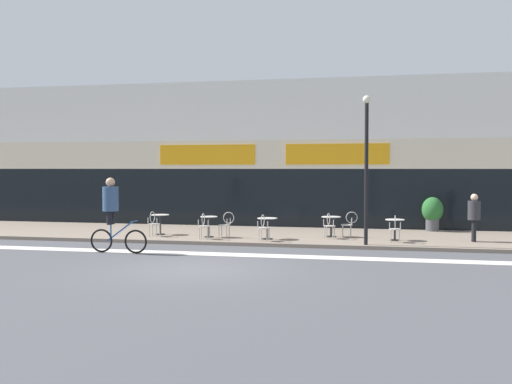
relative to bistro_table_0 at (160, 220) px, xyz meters
The scene contains 20 objects.
ground_plane 7.05m from the bistro_table_0, 61.35° to the right, with size 120.00×120.00×0.00m, color #4C4C51.
sidewalk_slab 3.59m from the bistro_table_0, 17.91° to the left, with size 40.00×5.50×0.12m, color gray.
storefront_facade 7.14m from the bistro_table_0, 59.89° to the left, with size 40.00×4.06×6.21m.
bike_lane_stripe 4.95m from the bistro_table_0, 46.69° to the right, with size 36.00×0.70×0.01m, color silver.
bistro_table_0 is the anchor object (origin of this frame).
bistro_table_1 2.02m from the bistro_table_0, 11.66° to the right, with size 0.60×0.60×0.73m.
bistro_table_2 4.14m from the bistro_table_0, ahead, with size 0.68×0.68×0.73m.
bistro_table_3 6.20m from the bistro_table_0, ahead, with size 0.68×0.68×0.72m.
bistro_table_4 8.35m from the bistro_table_0, ahead, with size 0.64×0.64×0.71m.
cafe_chair_0_near 0.63m from the bistro_table_0, 90.31° to the right, with size 0.42×0.58×0.90m.
cafe_chair_1_near 2.24m from the bistro_table_0, 27.51° to the right, with size 0.43×0.59×0.90m.
cafe_chair_1_side 2.64m from the bistro_table_0, ahead, with size 0.59×0.43×0.90m.
cafe_chair_2_near 4.26m from the bistro_table_0, 16.18° to the right, with size 0.42×0.59×0.90m.
cafe_chair_3_near 6.16m from the bistro_table_0, ahead, with size 0.45×0.60×0.90m.
cafe_chair_3_side 6.82m from the bistro_table_0, ahead, with size 0.58×0.41×0.90m.
cafe_chair_4_near 8.38m from the bistro_table_0, ahead, with size 0.41×0.58×0.90m.
planter_pot 10.40m from the bistro_table_0, 19.23° to the left, with size 0.81×0.81×1.31m.
lamp_post 7.88m from the bistro_table_0, 10.26° to the right, with size 0.26×0.26×4.71m.
cyclist_0 4.00m from the bistro_table_0, 89.70° to the right, with size 1.82×0.48×2.26m.
pedestrian_near_end 10.91m from the bistro_table_0, ahead, with size 0.44×0.44×1.58m.
Camera 1 is at (4.66, -14.38, 2.54)m, focal length 42.00 mm.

